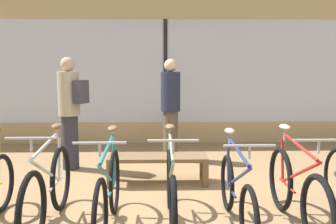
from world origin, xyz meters
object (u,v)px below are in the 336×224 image
at_px(bicycle_center, 171,190).
at_px(bicycle_center_right, 236,194).
at_px(customer_near_rack, 171,107).
at_px(bicycle_right, 296,191).
at_px(display_bench, 158,161).
at_px(bicycle_left, 49,190).
at_px(bicycle_center_left, 109,194).
at_px(customer_by_window, 70,109).

relative_size(bicycle_center, bicycle_center_right, 1.05).
distance_m(bicycle_center_right, customer_near_rack, 2.92).
distance_m(bicycle_right, display_bench, 2.07).
bearing_deg(bicycle_center_right, bicycle_center, 174.60).
xyz_separation_m(bicycle_left, bicycle_center_right, (1.95, -0.09, -0.04)).
height_order(bicycle_center_left, display_bench, bicycle_center_left).
xyz_separation_m(bicycle_left, bicycle_right, (2.57, -0.09, -0.01)).
bearing_deg(bicycle_right, bicycle_center_right, 179.82).
distance_m(bicycle_center_right, customer_by_window, 3.22).
bearing_deg(bicycle_right, customer_near_rack, 113.37).
bearing_deg(bicycle_center_left, customer_by_window, 111.39).
xyz_separation_m(bicycle_center_left, bicycle_center_right, (1.31, 0.05, -0.04)).
height_order(bicycle_center, customer_near_rack, customer_near_rack).
bearing_deg(display_bench, bicycle_center_left, -107.73).
bearing_deg(customer_near_rack, bicycle_left, -116.59).
bearing_deg(bicycle_center_right, bicycle_left, 177.34).
relative_size(bicycle_center_left, bicycle_center, 1.00).
xyz_separation_m(customer_near_rack, customer_by_window, (-1.62, -0.55, 0.04)).
bearing_deg(bicycle_center_left, customer_near_rack, 75.93).
xyz_separation_m(bicycle_center_left, display_bench, (0.49, 1.54, -0.07)).
relative_size(display_bench, customer_by_window, 0.78).
relative_size(bicycle_center_right, bicycle_right, 0.97).
height_order(bicycle_center, bicycle_right, bicycle_right).
distance_m(bicycle_center, bicycle_center_right, 0.68).
relative_size(display_bench, customer_near_rack, 0.79).
bearing_deg(bicycle_center, bicycle_left, 178.80).
bearing_deg(bicycle_center, customer_by_window, 125.08).
height_order(bicycle_left, bicycle_center, bicycle_left).
bearing_deg(bicycle_center_left, bicycle_center_right, 2.33).
relative_size(bicycle_left, bicycle_center, 0.98).
relative_size(bicycle_left, bicycle_center_right, 1.03).
bearing_deg(bicycle_right, bicycle_left, 177.94).
distance_m(bicycle_left, bicycle_center_left, 0.66).
bearing_deg(display_bench, bicycle_center_right, -61.28).
bearing_deg(customer_by_window, bicycle_center, -54.92).
relative_size(bicycle_center, customer_by_window, 1.00).
relative_size(bicycle_center, display_bench, 1.28).
height_order(bicycle_center, display_bench, bicycle_center).
bearing_deg(bicycle_left, bicycle_right, -2.06).
height_order(bicycle_center_left, customer_by_window, customer_by_window).
bearing_deg(bicycle_center_left, bicycle_center, 10.43).
distance_m(bicycle_center_left, bicycle_right, 1.93).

